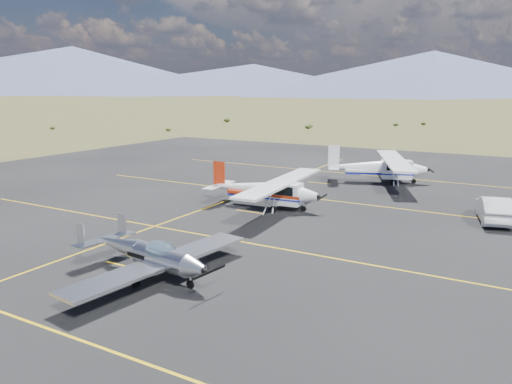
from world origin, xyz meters
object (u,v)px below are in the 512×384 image
Objects in this scene: aircraft_plain at (379,167)px; aircraft_low_wing at (150,254)px; aircraft_cessna at (265,189)px; sedan at (494,209)px.

aircraft_low_wing is at bearing -117.31° from aircraft_plain.
aircraft_low_wing is 12.88m from aircraft_cessna.
aircraft_plain is (2.27, 24.79, 0.40)m from aircraft_low_wing.
aircraft_low_wing is at bearing -87.36° from aircraft_cessna.
aircraft_plain is 12.52m from sedan.
sedan is (9.24, -8.42, -0.58)m from aircraft_plain.
aircraft_low_wing is 2.01× the size of sedan.
aircraft_plain is at bearing -55.26° from sedan.
aircraft_cessna is 0.96× the size of aircraft_plain.
aircraft_low_wing is 0.78× the size of aircraft_plain.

